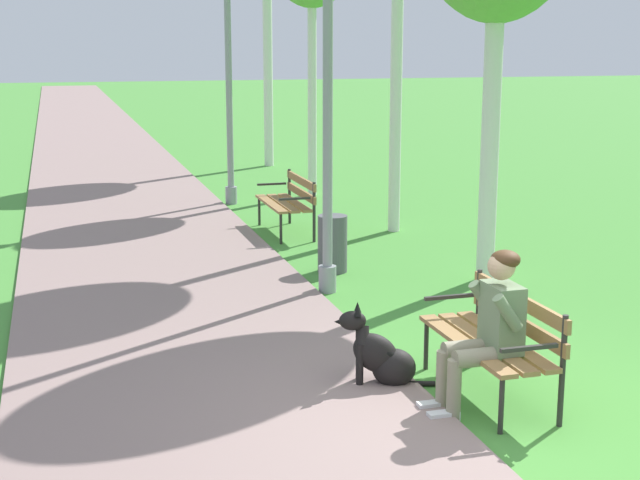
{
  "coord_description": "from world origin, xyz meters",
  "views": [
    {
      "loc": [
        -2.84,
        -5.57,
        2.77
      ],
      "look_at": [
        -0.44,
        2.63,
        0.9
      ],
      "focal_mm": 51.18,
      "sensor_mm": 36.0,
      "label": 1
    }
  ],
  "objects": [
    {
      "name": "paved_path",
      "position": [
        -1.73,
        24.0,
        0.02
      ],
      "size": [
        3.25,
        60.0,
        0.04
      ],
      "primitive_type": "cube",
      "color": "gray",
      "rests_on": "ground"
    },
    {
      "name": "park_bench_near",
      "position": [
        0.42,
        0.63,
        0.51
      ],
      "size": [
        0.55,
        1.5,
        0.85
      ],
      "color": "olive",
      "rests_on": "ground"
    },
    {
      "name": "person_seated_on_near_bench",
      "position": [
        0.21,
        0.37,
        0.68
      ],
      "size": [
        0.74,
        0.49,
        1.25
      ],
      "color": "gray",
      "rests_on": "ground"
    },
    {
      "name": "park_bench_mid",
      "position": [
        0.41,
        7.17,
        0.51
      ],
      "size": [
        0.55,
        1.5,
        0.85
      ],
      "color": "olive",
      "rests_on": "ground"
    },
    {
      "name": "litter_bin",
      "position": [
        0.35,
        4.79,
        0.35
      ],
      "size": [
        0.36,
        0.36,
        0.7
      ],
      "primitive_type": "cylinder",
      "color": "#515156",
      "rests_on": "ground"
    },
    {
      "name": "ground_plane",
      "position": [
        0.0,
        0.0,
        0.0
      ],
      "size": [
        120.0,
        120.0,
        0.0
      ],
      "primitive_type": "plane",
      "color": "#478E38"
    },
    {
      "name": "lamp_post_near",
      "position": [
        0.02,
        3.93,
        2.37
      ],
      "size": [
        0.24,
        0.24,
        4.59
      ],
      "color": "gray",
      "rests_on": "ground"
    },
    {
      "name": "lamp_post_mid",
      "position": [
        0.06,
        9.84,
        2.24
      ],
      "size": [
        0.24,
        0.24,
        4.32
      ],
      "color": "gray",
      "rests_on": "ground"
    },
    {
      "name": "dog_black",
      "position": [
        -0.39,
        1.05,
        0.26
      ],
      "size": [
        0.81,
        0.41,
        0.71
      ],
      "color": "black",
      "rests_on": "ground"
    }
  ]
}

